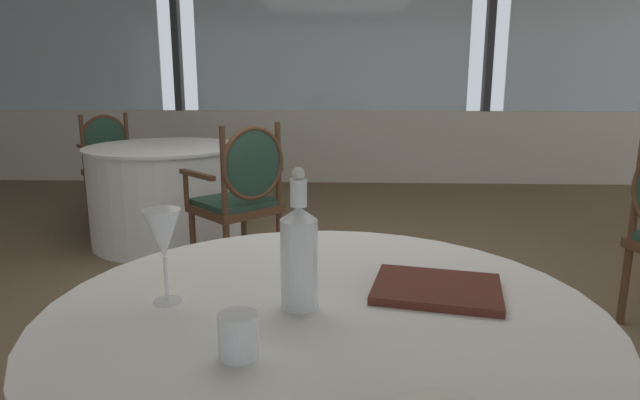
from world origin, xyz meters
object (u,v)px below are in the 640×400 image
at_px(wine_glass, 163,236).
at_px(water_tumbler, 238,335).
at_px(menu_book, 437,289).
at_px(water_bottle, 299,254).
at_px(dining_chair_0_0, 243,189).
at_px(dining_chair_0_1, 112,158).

distance_m(wine_glass, water_tumbler, 0.34).
distance_m(water_tumbler, menu_book, 0.53).
xyz_separation_m(water_tumbler, menu_book, (0.42, 0.32, -0.03)).
xyz_separation_m(water_bottle, dining_chair_0_0, (-0.52, 2.15, -0.31)).
xyz_separation_m(water_bottle, wine_glass, (-0.31, 0.02, 0.03)).
relative_size(water_bottle, dining_chair_0_0, 0.33).
bearing_deg(water_tumbler, menu_book, 37.52).
xyz_separation_m(wine_glass, dining_chair_0_0, (-0.21, 2.13, -0.34)).
bearing_deg(water_bottle, wine_glass, 176.78).
height_order(water_bottle, water_tumbler, water_bottle).
distance_m(water_bottle, water_tumbler, 0.26).
distance_m(wine_glass, dining_chair_0_0, 2.17).
relative_size(water_tumbler, dining_chair_0_1, 0.09).
relative_size(dining_chair_0_0, dining_chair_0_1, 1.05).
bearing_deg(wine_glass, menu_book, 7.16).
height_order(water_tumbler, dining_chair_0_1, dining_chair_0_1).
bearing_deg(dining_chair_0_1, water_tumbler, -18.94).
relative_size(water_bottle, water_tumbler, 3.78).
height_order(water_tumbler, dining_chair_0_0, dining_chair_0_0).
distance_m(wine_glass, menu_book, 0.65).
bearing_deg(water_tumbler, dining_chair_0_0, 100.18).
xyz_separation_m(water_bottle, menu_book, (0.32, 0.10, -0.12)).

